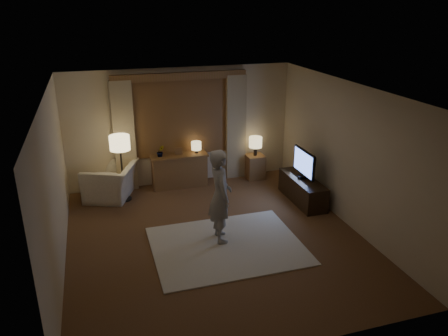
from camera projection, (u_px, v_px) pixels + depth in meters
name	position (u px, v px, depth m)	size (l,w,h in m)	color
room	(207.00, 158.00, 7.63)	(5.04, 5.54, 2.64)	brown
rug	(227.00, 245.00, 7.42)	(2.50, 2.00, 0.02)	beige
sideboard	(179.00, 171.00, 9.73)	(1.20, 0.40, 0.70)	brown
picture_frame	(179.00, 152.00, 9.57)	(0.16, 0.02, 0.20)	brown
plant	(160.00, 152.00, 9.45)	(0.17, 0.13, 0.30)	#999999
table_lamp_sideboard	(196.00, 146.00, 9.65)	(0.22, 0.22, 0.30)	black
floor_lamp	(120.00, 146.00, 8.75)	(0.41, 0.41, 1.40)	black
armchair	(111.00, 181.00, 9.19)	(1.10, 0.96, 0.71)	beige
side_table	(255.00, 167.00, 10.20)	(0.40, 0.40, 0.56)	brown
table_lamp_side	(256.00, 143.00, 9.99)	(0.30, 0.30, 0.44)	black
tv_stand	(302.00, 190.00, 9.02)	(0.45, 1.40, 0.50)	black
tv	(304.00, 163.00, 8.81)	(0.21, 0.84, 0.61)	black
person	(220.00, 196.00, 7.33)	(0.60, 0.39, 1.64)	#9B958F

